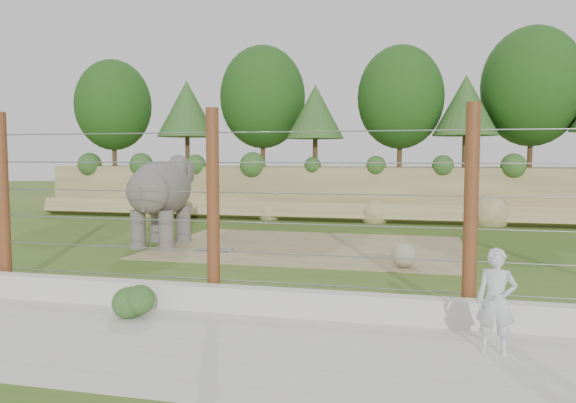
% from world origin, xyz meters
% --- Properties ---
extents(ground, '(90.00, 90.00, 0.00)m').
position_xyz_m(ground, '(0.00, 0.00, 0.00)').
color(ground, '#335C1A').
rests_on(ground, ground).
extents(back_embankment, '(30.00, 5.52, 8.77)m').
position_xyz_m(back_embankment, '(0.59, 12.68, 3.97)').
color(back_embankment, olive).
rests_on(back_embankment, ground).
extents(dirt_patch, '(10.00, 7.00, 0.02)m').
position_xyz_m(dirt_patch, '(0.50, 3.00, 0.01)').
color(dirt_patch, '#8C7556').
rests_on(dirt_patch, ground).
extents(drain_grate, '(1.00, 0.60, 0.03)m').
position_xyz_m(drain_grate, '(-2.28, 1.59, 0.04)').
color(drain_grate, '#262628').
rests_on(drain_grate, dirt_patch).
extents(elephant, '(1.83, 3.81, 3.01)m').
position_xyz_m(elephant, '(-4.48, 2.23, 1.50)').
color(elephant, '#554F4C').
rests_on(elephant, ground).
extents(stone_ball, '(0.67, 0.67, 0.67)m').
position_xyz_m(stone_ball, '(3.68, 0.15, 0.36)').
color(stone_ball, gray).
rests_on(stone_ball, dirt_patch).
extents(retaining_wall, '(26.00, 0.35, 0.50)m').
position_xyz_m(retaining_wall, '(0.00, -5.00, 0.25)').
color(retaining_wall, beige).
rests_on(retaining_wall, ground).
extents(walkway, '(26.00, 4.00, 0.01)m').
position_xyz_m(walkway, '(0.00, -7.00, 0.01)').
color(walkway, beige).
rests_on(walkway, ground).
extents(barrier_fence, '(20.26, 0.26, 4.00)m').
position_xyz_m(barrier_fence, '(0.00, -4.50, 2.00)').
color(barrier_fence, '#5C2C17').
rests_on(barrier_fence, ground).
extents(walkway_shrub, '(0.67, 0.67, 0.67)m').
position_xyz_m(walkway_shrub, '(-1.09, -5.80, 0.34)').
color(walkway_shrub, '#2C541E').
rests_on(walkway_shrub, walkway).
extents(zookeeper, '(0.66, 0.50, 1.63)m').
position_xyz_m(zookeeper, '(5.26, -6.29, 0.82)').
color(zookeeper, '#A4A9AD').
rests_on(zookeeper, walkway).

